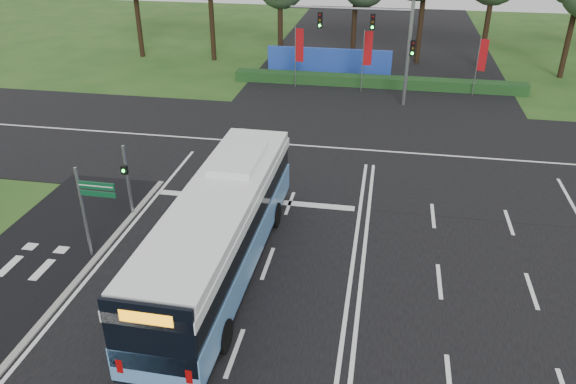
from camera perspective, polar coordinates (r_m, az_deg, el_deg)
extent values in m
plane|color=#244C19|center=(21.97, 6.46, -8.18)|extent=(120.00, 120.00, 0.00)
cube|color=black|center=(21.96, 6.46, -8.13)|extent=(20.00, 120.00, 0.04)
cube|color=black|center=(32.47, 8.12, 4.20)|extent=(120.00, 14.00, 0.05)
cube|color=black|center=(23.63, -26.37, -8.36)|extent=(5.00, 18.00, 0.06)
cube|color=gray|center=(22.36, -21.33, -9.29)|extent=(0.25, 18.00, 0.12)
cube|color=#5489C4|center=(21.44, -6.72, -5.45)|extent=(2.87, 13.00, 1.19)
cube|color=black|center=(21.74, -6.64, -6.65)|extent=(2.84, 12.94, 0.32)
cube|color=black|center=(20.87, -6.88, -2.97)|extent=(2.76, 12.81, 1.03)
cube|color=white|center=(20.55, -6.98, -1.41)|extent=(2.87, 13.00, 0.38)
cube|color=white|center=(20.37, -7.04, -0.48)|extent=(2.81, 12.48, 0.38)
cube|color=white|center=(22.54, -5.06, 3.42)|extent=(1.77, 3.26, 0.27)
cube|color=black|center=(16.03, -13.85, -14.30)|extent=(2.62, 0.15, 2.38)
cube|color=orange|center=(15.52, -14.23, -12.30)|extent=(1.51, 0.08, 0.38)
cylinder|color=black|center=(25.08, -6.98, -1.78)|extent=(0.32, 1.13, 1.12)
cylinder|color=black|center=(24.48, -1.29, -2.35)|extent=(0.32, 1.13, 1.12)
cylinder|color=black|center=(19.16, -14.03, -13.04)|extent=(0.32, 1.13, 1.12)
cylinder|color=black|center=(18.37, -6.55, -14.33)|extent=(0.32, 1.13, 1.12)
cylinder|color=gray|center=(25.85, -15.94, 1.08)|extent=(0.14, 0.14, 3.39)
cube|color=black|center=(25.44, -16.29, 2.17)|extent=(0.29, 0.20, 0.39)
sphere|color=#19F233|center=(25.36, -16.39, 2.07)|extent=(0.14, 0.14, 0.14)
cylinder|color=gray|center=(23.17, -20.03, -2.06)|extent=(0.12, 0.12, 3.93)
cube|color=#0C4525|center=(22.24, -18.91, 0.61)|extent=(1.48, 0.08, 0.29)
cube|color=#0C4525|center=(22.39, -18.78, -0.18)|extent=(1.48, 0.08, 0.22)
cube|color=white|center=(22.21, -18.95, 0.57)|extent=(1.38, 0.03, 0.04)
cylinder|color=gray|center=(42.99, 0.75, 13.47)|extent=(0.07, 0.07, 4.54)
cube|color=#9E0D12|center=(42.65, 1.19, 14.68)|extent=(0.60, 0.16, 2.42)
cylinder|color=gray|center=(42.17, 7.60, 12.97)|extent=(0.07, 0.07, 4.57)
cube|color=#9E0D12|center=(42.02, 8.14, 14.25)|extent=(0.59, 0.22, 2.44)
cylinder|color=gray|center=(43.27, 18.61, 11.93)|extent=(0.07, 0.07, 4.20)
cube|color=#9E0D12|center=(43.03, 19.20, 12.99)|extent=(0.55, 0.17, 2.24)
cylinder|color=gray|center=(39.48, 12.11, 13.43)|extent=(0.24, 0.24, 7.00)
cylinder|color=gray|center=(38.97, 6.38, 18.04)|extent=(8.00, 0.16, 0.16)
cube|color=black|center=(39.04, 8.61, 16.73)|extent=(0.32, 0.28, 1.05)
cube|color=black|center=(39.30, 3.28, 17.05)|extent=(0.32, 0.28, 1.05)
cube|color=black|center=(39.37, 12.55, 14.10)|extent=(0.32, 0.28, 1.05)
cube|color=#153C1A|center=(44.13, 9.03, 10.99)|extent=(22.00, 1.20, 0.80)
cube|color=#2143B3|center=(46.59, 4.17, 13.03)|extent=(10.00, 0.30, 2.20)
cylinder|color=black|center=(53.57, -15.12, 17.81)|extent=(0.44, 0.44, 8.94)
cylinder|color=black|center=(51.15, -7.81, 17.79)|extent=(0.44, 0.44, 8.50)
cylinder|color=black|center=(48.94, -0.80, 17.15)|extent=(0.44, 0.44, 7.77)
cylinder|color=black|center=(51.64, 6.79, 17.46)|extent=(0.44, 0.44, 7.65)
cylinder|color=black|center=(50.89, 13.45, 17.47)|extent=(0.44, 0.44, 8.85)
cylinder|color=black|center=(50.55, 19.67, 16.41)|extent=(0.44, 0.44, 8.51)
cylinder|color=black|center=(50.34, 26.82, 14.78)|extent=(0.44, 0.44, 8.03)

